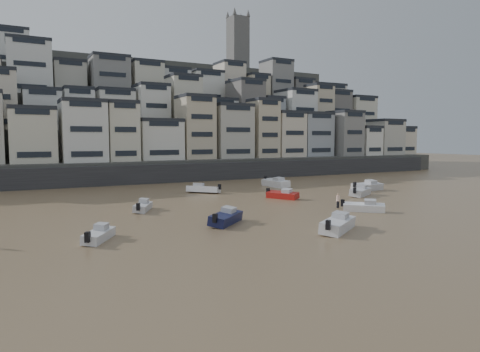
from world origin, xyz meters
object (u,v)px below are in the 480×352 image
boat_c (226,216)px  boat_e (283,194)px  boat_d (360,190)px  boat_b (364,206)px  boat_g (367,185)px  boat_a (338,222)px  boat_i (276,182)px  boat_j (99,233)px  boat_f (143,205)px  person_pink (338,201)px  boat_h (203,188)px

boat_c → boat_e: (14.80, 12.16, -0.09)m
boat_e → boat_d: bearing=50.0°
boat_b → boat_g: bearing=88.3°
boat_a → boat_i: size_ratio=0.91×
boat_a → boat_g: boat_g is taller
boat_a → boat_i: 36.03m
boat_d → boat_j: bearing=165.4°
boat_f → boat_e: bearing=-59.6°
boat_e → boat_i: 14.92m
boat_e → person_pink: person_pink is taller
boat_a → boat_h: (0.22, 31.00, -0.06)m
boat_f → boat_i: bearing=-34.9°
boat_d → boat_g: size_ratio=0.93×
person_pink → boat_a: bearing=-131.1°
boat_b → boat_j: (-29.26, -0.19, -0.06)m
boat_g → boat_h: boat_g is taller
boat_b → boat_c: bearing=-139.6°
person_pink → boat_d: bearing=34.0°
boat_f → person_pink: 23.11m
boat_a → boat_g: 32.32m
boat_a → person_pink: person_pink is taller
boat_f → boat_g: 37.04m
boat_c → boat_i: boat_i is taller
boat_h → boat_i: boat_i is taller
boat_c → boat_h: bearing=30.0°
boat_a → person_pink: 13.38m
person_pink → boat_f: bearing=157.1°
boat_g → boat_b: bearing=-141.5°
boat_h → boat_i: (14.44, 1.92, 0.15)m
boat_a → boat_c: size_ratio=1.08×
boat_a → boat_d: bearing=8.9°
boat_f → boat_h: size_ratio=0.84×
boat_d → person_pink: bearing=-175.9°
boat_c → person_pink: (16.21, 2.36, 0.10)m
boat_i → boat_a: bearing=-25.5°
boat_b → boat_d: (9.48, 10.41, 0.12)m
boat_f → boat_i: (27.15, 13.83, 0.27)m
boat_a → boat_f: bearing=90.4°
boat_d → boat_i: 16.48m
boat_f → boat_h: (12.72, 11.92, 0.12)m
boat_b → boat_c: size_ratio=0.89×
boat_c → boat_g: (31.91, 13.36, 0.10)m
boat_b → boat_e: 13.44m
boat_i → boat_j: bearing=-53.8°
boat_g → person_pink: size_ratio=3.64×
boat_c → boat_f: size_ratio=1.19×
boat_h → boat_j: boat_h is taller
boat_c → boat_g: 34.59m
boat_e → boat_i: size_ratio=0.75×
boat_i → boat_j: size_ratio=1.46×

